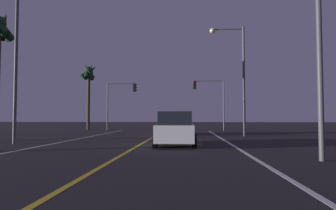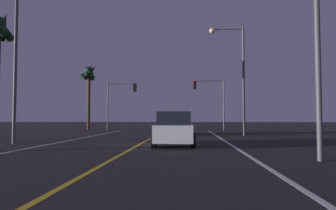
{
  "view_description": "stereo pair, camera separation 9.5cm",
  "coord_description": "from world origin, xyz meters",
  "px_view_note": "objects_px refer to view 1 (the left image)",
  "views": [
    {
      "loc": [
        2.44,
        1.39,
        1.4
      ],
      "look_at": [
        0.56,
        30.23,
        2.68
      ],
      "focal_mm": 30.99,
      "sensor_mm": 36.0,
      "label": 1
    },
    {
      "loc": [
        2.54,
        1.39,
        1.4
      ],
      "look_at": [
        0.56,
        30.23,
        2.68
      ],
      "focal_mm": 30.99,
      "sensor_mm": 36.0,
      "label": 2
    }
  ],
  "objects_px": {
    "street_lamp_right_near": "(298,14)",
    "palm_tree_left_far": "(89,76)",
    "car_ahead_far": "(178,125)",
    "traffic_light_near_right": "(209,93)",
    "traffic_light_near_left": "(122,95)",
    "street_lamp_right_far": "(236,67)",
    "car_lead_same_lane": "(176,129)",
    "street_lamp_left_mid": "(24,47)"
  },
  "relations": [
    {
      "from": "traffic_light_near_right",
      "to": "street_lamp_right_far",
      "type": "distance_m",
      "value": 9.72
    },
    {
      "from": "car_ahead_far",
      "to": "palm_tree_left_far",
      "type": "bearing_deg",
      "value": 48.95
    },
    {
      "from": "street_lamp_right_far",
      "to": "palm_tree_left_far",
      "type": "distance_m",
      "value": 19.12
    },
    {
      "from": "street_lamp_right_far",
      "to": "car_lead_same_lane",
      "type": "bearing_deg",
      "value": 60.68
    },
    {
      "from": "street_lamp_right_near",
      "to": "street_lamp_left_mid",
      "type": "bearing_deg",
      "value": -22.81
    },
    {
      "from": "street_lamp_right_far",
      "to": "palm_tree_left_far",
      "type": "height_order",
      "value": "street_lamp_right_far"
    },
    {
      "from": "street_lamp_right_near",
      "to": "palm_tree_left_far",
      "type": "height_order",
      "value": "palm_tree_left_far"
    },
    {
      "from": "car_lead_same_lane",
      "to": "traffic_light_near_left",
      "type": "bearing_deg",
      "value": 21.26
    },
    {
      "from": "car_lead_same_lane",
      "to": "street_lamp_left_mid",
      "type": "bearing_deg",
      "value": 87.78
    },
    {
      "from": "street_lamp_left_mid",
      "to": "car_ahead_far",
      "type": "bearing_deg",
      "value": 48.5
    },
    {
      "from": "palm_tree_left_far",
      "to": "street_lamp_right_near",
      "type": "bearing_deg",
      "value": -57.28
    },
    {
      "from": "street_lamp_left_mid",
      "to": "street_lamp_right_far",
      "type": "height_order",
      "value": "street_lamp_right_far"
    },
    {
      "from": "traffic_light_near_left",
      "to": "car_lead_same_lane",
      "type": "bearing_deg",
      "value": -68.74
    },
    {
      "from": "palm_tree_left_far",
      "to": "traffic_light_near_left",
      "type": "bearing_deg",
      "value": -21.46
    },
    {
      "from": "street_lamp_right_near",
      "to": "street_lamp_left_mid",
      "type": "distance_m",
      "value": 13.58
    },
    {
      "from": "street_lamp_left_mid",
      "to": "palm_tree_left_far",
      "type": "relative_size",
      "value": 1.05
    },
    {
      "from": "traffic_light_near_left",
      "to": "street_lamp_right_far",
      "type": "relative_size",
      "value": 0.63
    },
    {
      "from": "car_lead_same_lane",
      "to": "traffic_light_near_right",
      "type": "xyz_separation_m",
      "value": [
        2.96,
        17.25,
        3.29
      ]
    },
    {
      "from": "street_lamp_right_near",
      "to": "street_lamp_right_far",
      "type": "height_order",
      "value": "street_lamp_right_far"
    },
    {
      "from": "traffic_light_near_left",
      "to": "street_lamp_right_near",
      "type": "height_order",
      "value": "street_lamp_right_near"
    },
    {
      "from": "car_lead_same_lane",
      "to": "street_lamp_left_mid",
      "type": "height_order",
      "value": "street_lamp_left_mid"
    },
    {
      "from": "street_lamp_left_mid",
      "to": "traffic_light_near_left",
      "type": "bearing_deg",
      "value": 84.84
    },
    {
      "from": "car_lead_same_lane",
      "to": "car_ahead_far",
      "type": "height_order",
      "value": "same"
    },
    {
      "from": "palm_tree_left_far",
      "to": "car_ahead_far",
      "type": "bearing_deg",
      "value": -41.05
    },
    {
      "from": "car_ahead_far",
      "to": "traffic_light_near_right",
      "type": "bearing_deg",
      "value": -21.82
    },
    {
      "from": "palm_tree_left_far",
      "to": "street_lamp_left_mid",
      "type": "bearing_deg",
      "value": -81.31
    },
    {
      "from": "car_ahead_far",
      "to": "traffic_light_near_right",
      "type": "relative_size",
      "value": 0.78
    },
    {
      "from": "traffic_light_near_left",
      "to": "palm_tree_left_far",
      "type": "height_order",
      "value": "palm_tree_left_far"
    },
    {
      "from": "street_lamp_right_far",
      "to": "street_lamp_right_near",
      "type": "bearing_deg",
      "value": 89.75
    },
    {
      "from": "traffic_light_near_left",
      "to": "street_lamp_right_far",
      "type": "distance_m",
      "value": 14.66
    },
    {
      "from": "traffic_light_near_right",
      "to": "traffic_light_near_left",
      "type": "bearing_deg",
      "value": 0.0
    },
    {
      "from": "car_lead_same_lane",
      "to": "street_lamp_right_far",
      "type": "xyz_separation_m",
      "value": [
        4.33,
        7.71,
        4.52
      ]
    },
    {
      "from": "traffic_light_near_right",
      "to": "street_lamp_right_near",
      "type": "xyz_separation_m",
      "value": [
        1.31,
        -22.2,
        0.75
      ]
    },
    {
      "from": "street_lamp_right_near",
      "to": "street_lamp_right_far",
      "type": "bearing_deg",
      "value": -90.25
    },
    {
      "from": "car_lead_same_lane",
      "to": "palm_tree_left_far",
      "type": "distance_m",
      "value": 22.66
    },
    {
      "from": "street_lamp_right_near",
      "to": "palm_tree_left_far",
      "type": "distance_m",
      "value": 28.47
    },
    {
      "from": "street_lamp_right_far",
      "to": "traffic_light_near_right",
      "type": "bearing_deg",
      "value": -81.84
    },
    {
      "from": "street_lamp_right_near",
      "to": "palm_tree_left_far",
      "type": "relative_size",
      "value": 0.95
    },
    {
      "from": "traffic_light_near_right",
      "to": "street_lamp_right_far",
      "type": "bearing_deg",
      "value": 98.16
    },
    {
      "from": "car_ahead_far",
      "to": "street_lamp_left_mid",
      "type": "height_order",
      "value": "street_lamp_left_mid"
    },
    {
      "from": "car_ahead_far",
      "to": "palm_tree_left_far",
      "type": "relative_size",
      "value": 0.54
    },
    {
      "from": "traffic_light_near_right",
      "to": "street_lamp_right_far",
      "type": "xyz_separation_m",
      "value": [
        1.37,
        -9.54,
        1.23
      ]
    }
  ]
}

